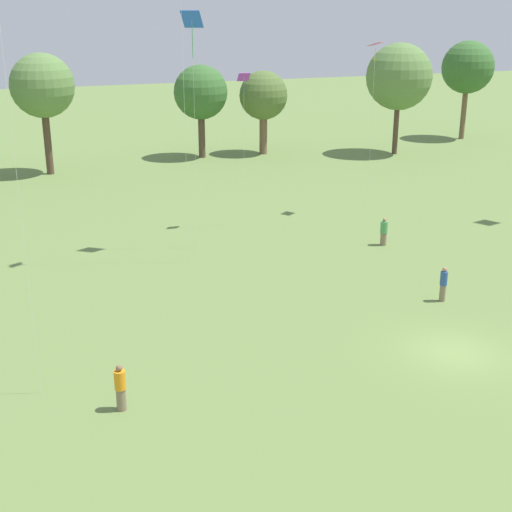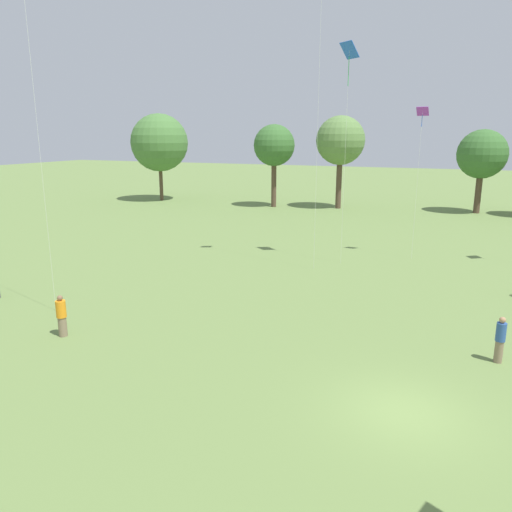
{
  "view_description": "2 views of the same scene",
  "coord_description": "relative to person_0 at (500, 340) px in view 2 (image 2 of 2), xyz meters",
  "views": [
    {
      "loc": [
        -18.1,
        -22.84,
        14.13
      ],
      "look_at": [
        -7.59,
        4.35,
        3.99
      ],
      "focal_mm": 50.0,
      "sensor_mm": 36.0,
      "label": 1
    },
    {
      "loc": [
        1.17,
        -14.8,
        8.55
      ],
      "look_at": [
        -6.68,
        3.82,
        3.59
      ],
      "focal_mm": 35.0,
      "sensor_mm": 36.0,
      "label": 2
    }
  ],
  "objects": [
    {
      "name": "kite_8",
      "position": [
        -4.86,
        15.99,
        8.61
      ],
      "size": [
        0.82,
        0.62,
        10.28
      ],
      "rotation": [
        0.0,
        0.0,
        2.28
      ],
      "color": "purple",
      "rests_on": "ground_plane"
    },
    {
      "name": "ground_plane",
      "position": [
        -2.89,
        -5.09,
        -0.93
      ],
      "size": [
        240.0,
        240.0,
        0.0
      ],
      "primitive_type": "plane",
      "color": "olive"
    },
    {
      "name": "person_2",
      "position": [
        -17.29,
        -4.51,
        -0.01
      ],
      "size": [
        0.6,
        0.6,
        1.85
      ],
      "rotation": [
        0.0,
        0.0,
        2.43
      ],
      "color": "#847056",
      "rests_on": "ground_plane"
    },
    {
      "name": "tree_1",
      "position": [
        -22.96,
        36.01,
        6.24
      ],
      "size": [
        4.83,
        4.83,
        9.66
      ],
      "color": "brown",
      "rests_on": "ground_plane"
    },
    {
      "name": "person_0",
      "position": [
        0.0,
        0.0,
        0.0
      ],
      "size": [
        0.38,
        0.38,
        1.84
      ],
      "rotation": [
        0.0,
        0.0,
        3.18
      ],
      "color": "#847056",
      "rests_on": "ground_plane"
    },
    {
      "name": "tree_0",
      "position": [
        -38.72,
        35.86,
        6.5
      ],
      "size": [
        7.32,
        7.32,
        11.1
      ],
      "color": "brown",
      "rests_on": "ground_plane"
    },
    {
      "name": "tree_3",
      "position": [
        -0.49,
        40.12,
        5.44
      ],
      "size": [
        5.26,
        5.26,
        9.05
      ],
      "color": "brown",
      "rests_on": "ground_plane"
    },
    {
      "name": "tree_2",
      "position": [
        -15.52,
        37.79,
        6.82
      ],
      "size": [
        5.57,
        5.57,
        10.6
      ],
      "color": "brown",
      "rests_on": "ground_plane"
    },
    {
      "name": "kite_3",
      "position": [
        -9.17,
        12.66,
        12.21
      ],
      "size": [
        1.35,
        1.27,
        14.04
      ],
      "rotation": [
        0.0,
        0.0,
        1.71
      ],
      "color": "blue",
      "rests_on": "ground_plane"
    }
  ]
}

